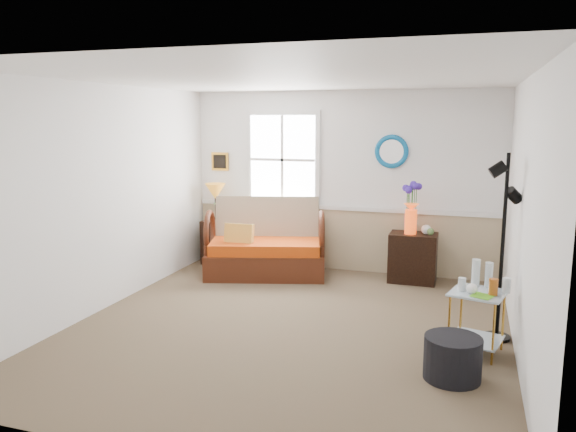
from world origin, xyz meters
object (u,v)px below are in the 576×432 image
(cabinet, at_px, (413,258))
(side_table, at_px, (476,322))
(loveseat, at_px, (266,238))
(ottoman, at_px, (453,358))
(lamp_stand, at_px, (217,242))
(floor_lamp, at_px, (502,248))

(cabinet, distance_m, side_table, 2.36)
(loveseat, relative_size, ottoman, 3.39)
(lamp_stand, bearing_deg, loveseat, -22.05)
(loveseat, xyz_separation_m, side_table, (2.84, -1.94, -0.24))
(loveseat, xyz_separation_m, cabinet, (2.03, 0.28, -0.20))
(loveseat, height_order, side_table, loveseat)
(lamp_stand, relative_size, side_table, 1.11)
(lamp_stand, distance_m, ottoman, 4.65)
(side_table, distance_m, floor_lamp, 0.80)
(lamp_stand, relative_size, ottoman, 1.37)
(cabinet, xyz_separation_m, ottoman, (0.62, -2.85, -0.15))
(loveseat, height_order, ottoman, loveseat)
(loveseat, xyz_separation_m, floor_lamp, (3.05, -1.50, 0.40))
(floor_lamp, relative_size, ottoman, 3.86)
(loveseat, height_order, cabinet, loveseat)
(lamp_stand, distance_m, floor_lamp, 4.45)
(side_table, height_order, ottoman, side_table)
(loveseat, relative_size, lamp_stand, 2.47)
(lamp_stand, relative_size, floor_lamp, 0.36)
(loveseat, distance_m, ottoman, 3.71)
(loveseat, bearing_deg, side_table, -50.37)
(lamp_stand, distance_m, cabinet, 2.97)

